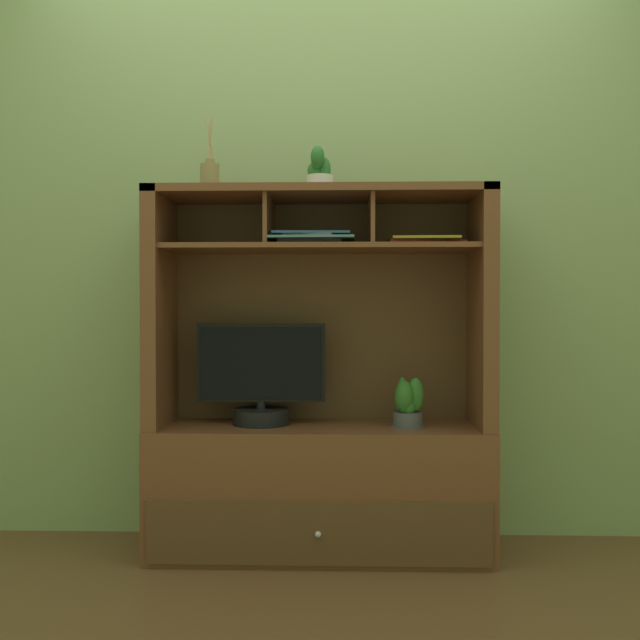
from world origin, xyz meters
name	(u,v)px	position (x,y,z in m)	size (l,w,h in m)	color
floor_plane	(320,554)	(0.00, 0.00, -0.01)	(6.00, 6.00, 0.02)	brown
back_wall	(322,210)	(0.00, 0.24, 1.40)	(6.00, 0.02, 2.80)	#879D64
media_console	(320,438)	(0.00, 0.01, 0.45)	(1.34, 0.45, 1.45)	brown
tv_monitor	(261,383)	(-0.24, 0.02, 0.68)	(0.52, 0.23, 0.41)	black
potted_orchid	(408,404)	(0.35, -0.03, 0.60)	(0.13, 0.13, 0.20)	#4A4A4E
magazine_stack_left	(424,242)	(0.42, 0.01, 1.24)	(0.32, 0.26, 0.03)	#A9352C
magazine_stack_centre	(311,239)	(-0.03, -0.05, 1.25)	(0.33, 0.26, 0.05)	#3E3945
diffuser_bottle	(210,176)	(-0.44, -0.03, 1.50)	(0.08, 0.08, 0.29)	olive
potted_succulent	(320,174)	(0.00, 0.00, 1.51)	(0.12, 0.13, 0.17)	silver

